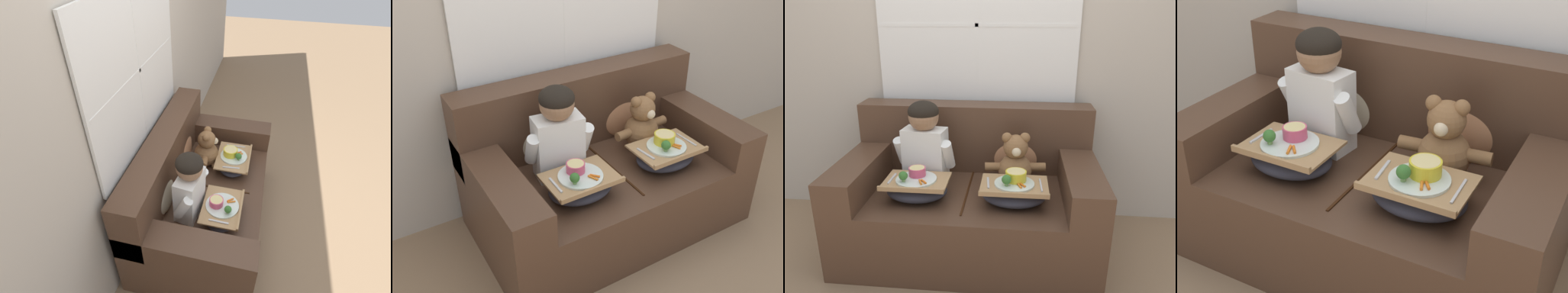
% 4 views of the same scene
% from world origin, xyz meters
% --- Properties ---
extents(ground_plane, '(14.00, 14.00, 0.00)m').
position_xyz_m(ground_plane, '(0.00, 0.00, 0.00)').
color(ground_plane, '#8E7051').
extents(wall_back_with_window, '(8.00, 0.08, 2.60)m').
position_xyz_m(wall_back_with_window, '(0.00, 0.55, 1.31)').
color(wall_back_with_window, '#BCB2A3').
rests_on(wall_back_with_window, ground_plane).
extents(couch, '(1.63, 0.94, 0.92)m').
position_xyz_m(couch, '(0.00, 0.07, 0.33)').
color(couch, '#4C3323').
rests_on(couch, ground_plane).
extents(throw_pillow_behind_child, '(0.36, 0.17, 0.37)m').
position_xyz_m(throw_pillow_behind_child, '(-0.30, 0.29, 0.61)').
color(throw_pillow_behind_child, '#C1B293').
rests_on(throw_pillow_behind_child, couch).
extents(throw_pillow_behind_teddy, '(0.36, 0.17, 0.38)m').
position_xyz_m(throw_pillow_behind_teddy, '(0.30, 0.29, 0.61)').
color(throw_pillow_behind_teddy, '#B2754C').
rests_on(throw_pillow_behind_teddy, couch).
extents(child_figure, '(0.41, 0.21, 0.56)m').
position_xyz_m(child_figure, '(-0.30, 0.07, 0.75)').
color(child_figure, white).
rests_on(child_figure, couch).
extents(teddy_bear, '(0.40, 0.28, 0.37)m').
position_xyz_m(teddy_bear, '(0.30, 0.07, 0.59)').
color(teddy_bear, brown).
rests_on(teddy_bear, couch).
extents(lap_tray_child, '(0.39, 0.29, 0.20)m').
position_xyz_m(lap_tray_child, '(-0.30, -0.18, 0.51)').
color(lap_tray_child, '#2D2D38').
rests_on(lap_tray_child, child_figure).
extents(lap_tray_teddy, '(0.40, 0.29, 0.20)m').
position_xyz_m(lap_tray_teddy, '(0.30, -0.18, 0.51)').
color(lap_tray_teddy, '#2D2D38').
rests_on(lap_tray_teddy, teddy_bear).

